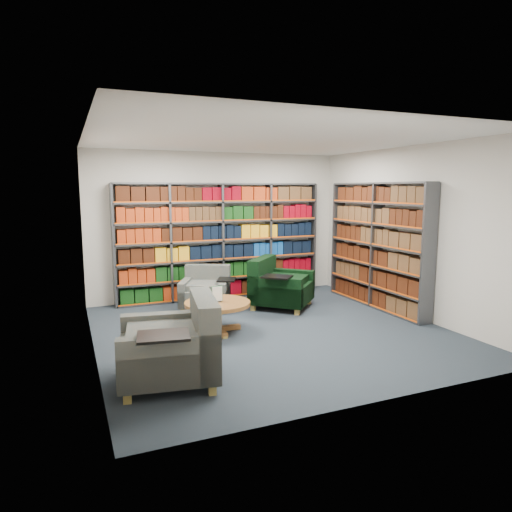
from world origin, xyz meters
name	(u,v)px	position (x,y,z in m)	size (l,w,h in m)	color
room_shell	(272,238)	(0.00, 0.00, 1.40)	(5.02, 5.02, 2.82)	black
bookshelf_back	(221,241)	(0.00, 2.34, 1.10)	(4.00, 0.28, 2.20)	#47494F
bookshelf_right	(377,246)	(2.34, 0.60, 1.10)	(0.28, 2.50, 2.20)	#47494F
chair_teal_left	(206,291)	(-0.51, 1.68, 0.30)	(1.09, 1.08, 0.74)	#092438
chair_green_right	(277,287)	(0.68, 1.25, 0.35)	(1.36, 1.36, 0.88)	black
chair_teal_front	(177,348)	(-1.70, -1.24, 0.38)	(1.19, 1.30, 0.94)	#092438
coffee_table	(217,308)	(-0.76, 0.26, 0.36)	(0.97, 0.97, 0.68)	#A05C3A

